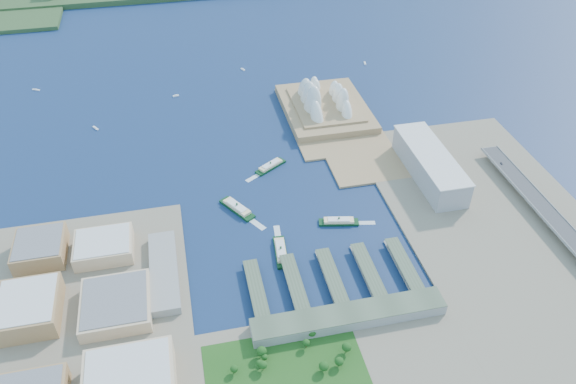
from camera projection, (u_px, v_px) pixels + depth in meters
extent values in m
plane|color=#0E2143|center=(303.00, 237.00, 673.13)|extent=(3000.00, 3000.00, 0.00)
cube|color=gray|center=(80.00, 344.00, 549.04)|extent=(220.00, 390.00, 3.00)
cube|color=gray|center=(506.00, 234.00, 674.58)|extent=(240.00, 500.00, 3.00)
cube|color=#997A53|center=(330.00, 117.00, 890.24)|extent=(135.00, 220.00, 3.00)
cube|color=#949499|center=(430.00, 165.00, 755.09)|extent=(45.00, 155.00, 35.00)
cube|color=gray|center=(349.00, 317.00, 566.40)|extent=(200.00, 28.00, 12.00)
imported|color=slate|center=(502.00, 164.00, 766.13)|extent=(1.93, 4.75, 1.38)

